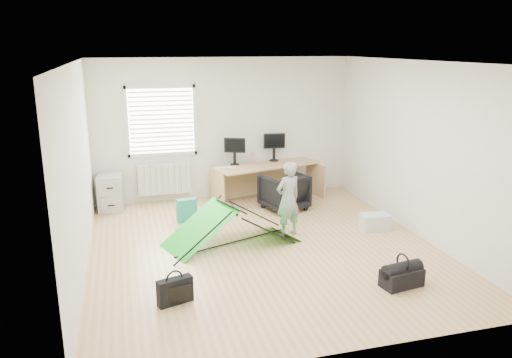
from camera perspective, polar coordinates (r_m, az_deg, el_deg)
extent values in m
plane|color=tan|center=(7.52, 0.80, -7.78)|extent=(5.50, 5.50, 0.00)
cube|color=silver|center=(9.73, -3.64, 5.77)|extent=(5.00, 0.02, 2.70)
cube|color=silver|center=(9.50, -10.76, 6.53)|extent=(1.20, 0.06, 1.20)
cube|color=silver|center=(9.68, -10.43, 0.04)|extent=(1.00, 0.12, 0.60)
cube|color=tan|center=(9.69, 1.34, -0.32)|extent=(2.12, 1.13, 0.69)
cube|color=#A4A7A9|center=(9.44, -16.27, -1.46)|extent=(0.47, 0.60, 0.66)
cube|color=black|center=(9.54, -2.46, 2.75)|extent=(0.41, 0.24, 0.39)
cube|color=black|center=(9.88, 2.07, 3.24)|extent=(0.43, 0.14, 0.41)
cube|color=beige|center=(9.36, -3.36, 1.34)|extent=(0.40, 0.15, 0.02)
cylinder|color=#B66583|center=(9.63, -0.36, 2.42)|extent=(0.07, 0.07, 0.24)
imported|color=black|center=(9.10, 3.22, -1.43)|extent=(0.91, 0.92, 0.67)
imported|color=gray|center=(7.78, 3.69, -2.30)|extent=(0.51, 0.42, 1.20)
cube|color=silver|center=(8.41, 13.42, -4.76)|extent=(0.47, 0.35, 0.25)
cube|color=#209979|center=(8.58, -7.92, -3.56)|extent=(0.35, 0.19, 0.39)
cube|color=black|center=(6.01, -9.24, -12.52)|extent=(0.44, 0.24, 0.31)
cube|color=silver|center=(7.46, -8.35, -7.76)|extent=(0.11, 0.11, 0.09)
cube|color=black|center=(6.59, 16.31, -10.78)|extent=(0.56, 0.35, 0.23)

